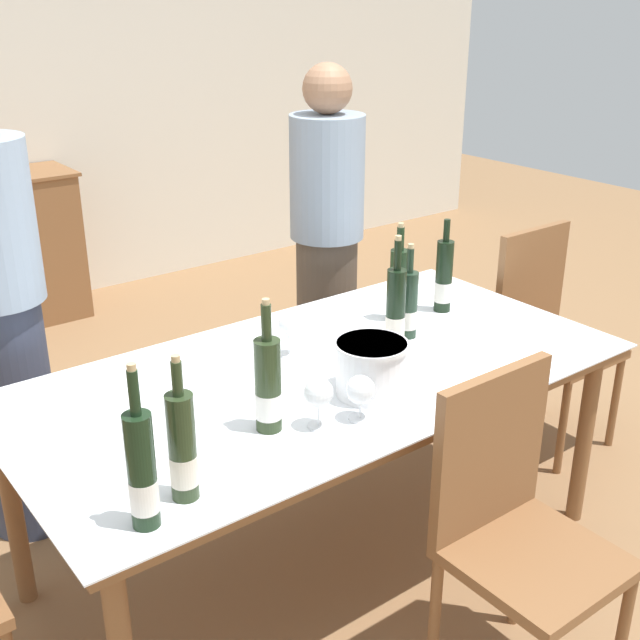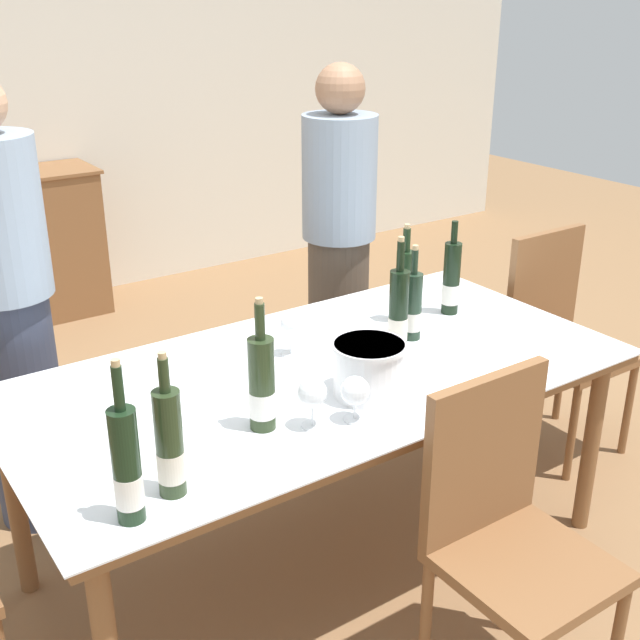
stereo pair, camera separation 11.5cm
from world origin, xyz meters
name	(u,v)px [view 1 (the left image)]	position (x,y,z in m)	size (l,w,h in m)	color
ground_plane	(320,554)	(0.00, 0.00, 0.00)	(12.00, 12.00, 0.00)	olive
dining_table	(320,387)	(0.00, 0.00, 0.68)	(2.03, 1.03, 0.74)	brown
ice_bucket	(371,366)	(0.03, -0.22, 0.84)	(0.23, 0.23, 0.17)	white
wine_bottle_0	(399,287)	(0.50, 0.17, 0.88)	(0.07, 0.07, 0.38)	black
wine_bottle_1	(268,387)	(-0.34, -0.21, 0.88)	(0.08, 0.08, 0.40)	#28381E
wine_bottle_2	(396,311)	(0.31, -0.02, 0.88)	(0.07, 0.07, 0.41)	black
wine_bottle_3	(142,473)	(-0.82, -0.40, 0.89)	(0.07, 0.07, 0.42)	black
wine_bottle_4	(444,278)	(0.70, 0.14, 0.88)	(0.07, 0.07, 0.36)	black
wine_bottle_5	(182,449)	(-0.69, -0.36, 0.88)	(0.07, 0.07, 0.39)	#28381E
wine_bottle_6	(408,306)	(0.42, 0.03, 0.86)	(0.07, 0.07, 0.35)	#1E3323
wine_glass_0	(360,391)	(-0.10, -0.32, 0.84)	(0.09, 0.09, 0.14)	white
wine_glass_1	(318,394)	(-0.22, -0.29, 0.85)	(0.09, 0.09, 0.15)	white
wine_glass_2	(289,326)	(-0.01, 0.16, 0.85)	(0.07, 0.07, 0.15)	white
chair_right_end	(546,324)	(1.31, 0.09, 0.54)	(0.42, 0.42, 0.96)	brown
chair_near_front	(513,518)	(0.11, -0.74, 0.55)	(0.42, 0.42, 0.95)	brown
person_host	(1,322)	(-0.76, 0.83, 0.83)	(0.33, 0.33, 1.66)	#383F56
person_guest_left	(327,248)	(0.70, 0.87, 0.82)	(0.33, 0.33, 1.62)	#51473D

